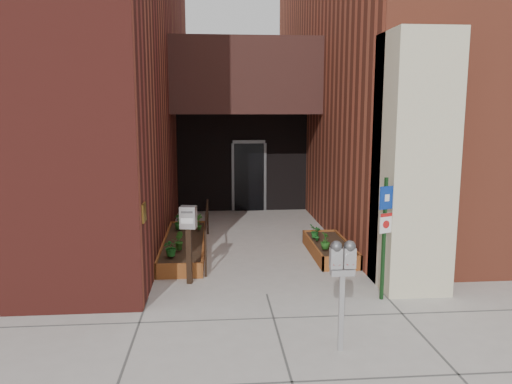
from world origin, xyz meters
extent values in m
plane|color=#9E9991|center=(0.00, 0.00, 0.00)|extent=(80.00, 80.00, 0.00)
cube|color=maroon|center=(-6.00, 6.70, 5.00)|extent=(8.00, 14.60, 10.00)
cube|color=#9B432D|center=(6.00, 7.15, 5.00)|extent=(8.00, 13.70, 10.00)
cube|color=beige|center=(2.55, 0.20, 2.20)|extent=(1.10, 1.20, 4.40)
cube|color=#321A16|center=(0.00, 6.00, 4.00)|extent=(4.20, 2.00, 2.00)
cube|color=black|center=(0.00, 7.40, 1.50)|extent=(4.00, 0.30, 3.00)
cube|color=black|center=(0.20, 7.22, 1.05)|extent=(0.90, 0.06, 2.10)
cube|color=#B79338|center=(-1.99, -0.20, 1.50)|extent=(0.04, 0.30, 0.30)
cube|color=brown|center=(-1.55, 0.92, 0.15)|extent=(0.90, 0.04, 0.30)
cube|color=brown|center=(-1.55, 4.48, 0.15)|extent=(0.90, 0.04, 0.30)
cube|color=brown|center=(-1.98, 2.70, 0.15)|extent=(0.04, 3.60, 0.30)
cube|color=brown|center=(-1.12, 2.70, 0.15)|extent=(0.04, 3.60, 0.30)
cube|color=black|center=(-1.55, 2.70, 0.13)|extent=(0.82, 3.52, 0.26)
cube|color=brown|center=(1.60, 1.12, 0.15)|extent=(0.80, 0.04, 0.30)
cube|color=brown|center=(1.60, 3.28, 0.15)|extent=(0.80, 0.04, 0.30)
cube|color=brown|center=(1.22, 2.20, 0.15)|extent=(0.04, 2.20, 0.30)
cube|color=brown|center=(1.98, 2.20, 0.15)|extent=(0.04, 2.20, 0.30)
cube|color=black|center=(1.60, 2.20, 0.13)|extent=(0.72, 2.12, 0.26)
cylinder|color=black|center=(-1.05, 1.00, 0.45)|extent=(0.04, 0.04, 0.90)
cylinder|color=black|center=(-1.05, 4.30, 0.45)|extent=(0.04, 0.04, 0.90)
cylinder|color=black|center=(-1.05, 2.65, 0.88)|extent=(0.04, 3.30, 0.04)
cube|color=#AFAFB1|center=(0.75, -2.07, 0.51)|extent=(0.06, 0.06, 1.02)
cube|color=#AFAFB1|center=(0.75, -2.07, 1.06)|extent=(0.31, 0.12, 0.08)
cube|color=#AFAFB1|center=(0.66, -2.07, 1.25)|extent=(0.15, 0.10, 0.27)
sphere|color=#59595B|center=(0.66, -2.07, 1.40)|extent=(0.15, 0.15, 0.15)
cube|color=white|center=(0.66, -2.12, 1.27)|extent=(0.09, 0.01, 0.05)
cube|color=#B21414|center=(0.66, -2.12, 1.19)|extent=(0.09, 0.01, 0.03)
cube|color=#AFAFB1|center=(0.84, -2.07, 1.25)|extent=(0.15, 0.10, 0.27)
sphere|color=#59595B|center=(0.84, -2.07, 1.40)|extent=(0.15, 0.15, 0.15)
cube|color=white|center=(0.84, -2.12, 1.27)|extent=(0.09, 0.01, 0.05)
cube|color=#B21414|center=(0.84, -2.12, 1.19)|extent=(0.09, 0.01, 0.03)
cube|color=#143816|center=(1.88, -0.38, 1.02)|extent=(0.06, 0.06, 2.04)
cube|color=navy|center=(1.89, -0.40, 1.72)|extent=(0.27, 0.12, 0.37)
cube|color=white|center=(1.89, -0.41, 1.72)|extent=(0.09, 0.04, 0.11)
cube|color=white|center=(1.89, -0.40, 1.30)|extent=(0.22, 0.10, 0.33)
cube|color=#B21414|center=(1.89, -0.41, 1.44)|extent=(0.22, 0.10, 0.06)
cylinder|color=#B21414|center=(1.89, -0.41, 1.28)|extent=(0.13, 0.06, 0.13)
cube|color=black|center=(-1.34, 0.66, 0.52)|extent=(0.11, 0.11, 1.04)
cube|color=#B9BABC|center=(-1.34, 0.66, 1.23)|extent=(0.31, 0.25, 0.40)
cube|color=#59595B|center=(-1.35, 0.56, 1.34)|extent=(0.21, 0.04, 0.04)
cube|color=white|center=(-1.35, 0.56, 1.18)|extent=(0.23, 0.05, 0.09)
imported|color=#1C621F|center=(-1.71, 1.41, 0.48)|extent=(0.43, 0.43, 0.36)
imported|color=#275D1A|center=(-1.61, 1.85, 0.49)|extent=(0.25, 0.25, 0.37)
imported|color=#185419|center=(-1.73, 3.63, 0.49)|extent=(0.30, 0.30, 0.38)
imported|color=#225418|center=(-1.25, 3.53, 0.49)|extent=(0.28, 0.28, 0.38)
imported|color=#1E5117|center=(1.38, 1.66, 0.47)|extent=(0.24, 0.24, 0.34)
imported|color=#19581E|center=(1.35, 2.32, 0.46)|extent=(0.24, 0.24, 0.32)
imported|color=#1B5F1F|center=(1.35, 2.57, 0.45)|extent=(0.32, 0.32, 0.30)
camera|label=1|loc=(-0.86, -8.07, 3.10)|focal=35.00mm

